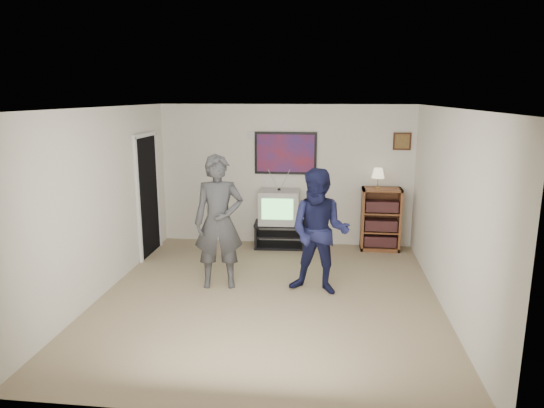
% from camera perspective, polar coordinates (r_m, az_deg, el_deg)
% --- Properties ---
extents(room_shell, '(4.51, 5.00, 2.51)m').
position_cam_1_polar(room_shell, '(6.57, -0.05, 0.37)').
color(room_shell, '#927A5C').
rests_on(room_shell, ground).
extents(media_stand, '(0.92, 0.54, 0.45)m').
position_cam_1_polar(media_stand, '(8.65, 0.94, -3.62)').
color(media_stand, black).
rests_on(media_stand, room_shell).
extents(crt_television, '(0.71, 0.61, 0.58)m').
position_cam_1_polar(crt_television, '(8.52, 0.84, -0.29)').
color(crt_television, '#ABABA5').
rests_on(crt_television, media_stand).
extents(bookshelf, '(0.67, 0.38, 1.09)m').
position_cam_1_polar(bookshelf, '(8.62, 12.66, -1.75)').
color(bookshelf, brown).
rests_on(bookshelf, room_shell).
extents(table_lamp, '(0.22, 0.22, 0.35)m').
position_cam_1_polar(table_lamp, '(8.46, 12.35, 2.99)').
color(table_lamp, '#FFEFC1').
rests_on(table_lamp, bookshelf).
extents(person_tall, '(0.75, 0.56, 1.87)m').
position_cam_1_polar(person_tall, '(6.75, -6.27, -2.12)').
color(person_tall, '#363739').
rests_on(person_tall, room_shell).
extents(person_short, '(0.95, 0.80, 1.71)m').
position_cam_1_polar(person_short, '(6.54, 5.60, -3.29)').
color(person_short, '#15183B').
rests_on(person_short, room_shell).
extents(controller_left, '(0.06, 0.12, 0.03)m').
position_cam_1_polar(controller_left, '(6.94, -6.09, -0.06)').
color(controller_left, white).
rests_on(controller_left, person_tall).
extents(controller_right, '(0.05, 0.13, 0.04)m').
position_cam_1_polar(controller_right, '(6.71, 5.60, -1.97)').
color(controller_right, white).
rests_on(controller_right, person_short).
extents(poster, '(1.10, 0.03, 0.75)m').
position_cam_1_polar(poster, '(8.60, 1.60, 5.99)').
color(poster, black).
rests_on(poster, room_shell).
extents(air_vent, '(0.28, 0.02, 0.14)m').
position_cam_1_polar(air_vent, '(8.64, -2.06, 8.02)').
color(air_vent, white).
rests_on(air_vent, room_shell).
extents(small_picture, '(0.30, 0.03, 0.30)m').
position_cam_1_polar(small_picture, '(8.64, 15.06, 7.13)').
color(small_picture, black).
rests_on(small_picture, room_shell).
extents(doorway, '(0.03, 0.85, 2.00)m').
position_cam_1_polar(doorway, '(8.36, -14.43, 0.88)').
color(doorway, black).
rests_on(doorway, room_shell).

